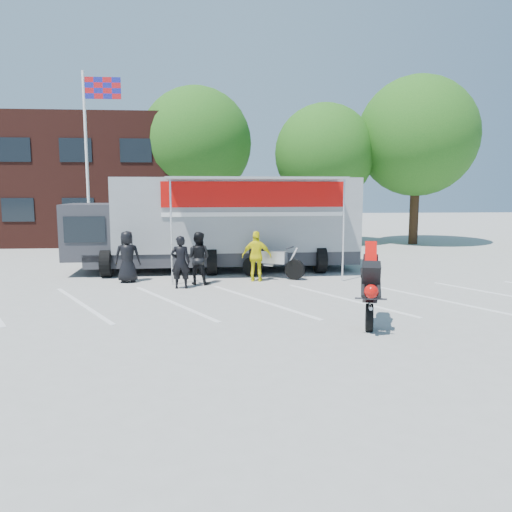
{
  "coord_description": "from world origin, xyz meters",
  "views": [
    {
      "loc": [
        -1.05,
        -12.36,
        3.06
      ],
      "look_at": [
        0.04,
        0.62,
        1.3
      ],
      "focal_mm": 35.0,
      "sensor_mm": 36.0,
      "label": 1
    }
  ],
  "objects": [
    {
      "name": "transporter_truck",
      "position": [
        -0.7,
        6.36,
        0.0
      ],
      "size": [
        11.03,
        5.57,
        3.46
      ],
      "primitive_type": null,
      "rotation": [
        0.0,
        0.0,
        0.03
      ],
      "color": "gray",
      "rests_on": "ground"
    },
    {
      "name": "flagpole",
      "position": [
        -6.24,
        10.0,
        5.05
      ],
      "size": [
        1.61,
        0.12,
        8.0
      ],
      "color": "white",
      "rests_on": "ground"
    },
    {
      "name": "spectator_leather_c",
      "position": [
        -1.58,
        3.6,
        0.85
      ],
      "size": [
        0.98,
        0.87,
        1.69
      ],
      "primitive_type": "imported",
      "rotation": [
        0.0,
        0.0,
        2.82
      ],
      "color": "black",
      "rests_on": "ground"
    },
    {
      "name": "parking_bay_lines",
      "position": [
        0.0,
        1.0,
        0.01
      ],
      "size": [
        18.09,
        13.33,
        0.01
      ],
      "primitive_type": "cube",
      "rotation": [
        0.0,
        0.0,
        0.52
      ],
      "color": "white",
      "rests_on": "ground"
    },
    {
      "name": "stunt_bike_rider",
      "position": [
        2.46,
        -1.43,
        0.0
      ],
      "size": [
        1.28,
        1.93,
        2.08
      ],
      "primitive_type": null,
      "rotation": [
        0.0,
        0.0,
        -0.27
      ],
      "color": "black",
      "rests_on": "ground"
    },
    {
      "name": "spectator_leather_b",
      "position": [
        -2.1,
        2.95,
        0.82
      ],
      "size": [
        0.6,
        0.4,
        1.64
      ],
      "primitive_type": "imported",
      "rotation": [
        0.0,
        0.0,
        3.13
      ],
      "color": "black",
      "rests_on": "ground"
    },
    {
      "name": "office_building",
      "position": [
        -10.0,
        18.0,
        3.5
      ],
      "size": [
        18.0,
        8.0,
        7.0
      ],
      "primitive_type": "cube",
      "color": "#411B15",
      "rests_on": "ground"
    },
    {
      "name": "tree_left",
      "position": [
        -2.0,
        16.0,
        5.57
      ],
      "size": [
        6.12,
        6.12,
        8.64
      ],
      "color": "#382314",
      "rests_on": "ground"
    },
    {
      "name": "parked_motorcycle",
      "position": [
        0.96,
        4.5,
        0.0
      ],
      "size": [
        2.4,
        1.81,
        1.22
      ],
      "primitive_type": null,
      "rotation": [
        0.0,
        0.0,
        1.06
      ],
      "color": "silver",
      "rests_on": "ground"
    },
    {
      "name": "spectator_hivis",
      "position": [
        0.34,
        3.95,
        0.84
      ],
      "size": [
        1.04,
        0.58,
        1.68
      ],
      "primitive_type": "imported",
      "rotation": [
        0.0,
        0.0,
        2.96
      ],
      "color": "#FFF40D",
      "rests_on": "ground"
    },
    {
      "name": "tree_mid",
      "position": [
        5.0,
        15.0,
        4.94
      ],
      "size": [
        5.44,
        5.44,
        7.68
      ],
      "color": "#382314",
      "rests_on": "ground"
    },
    {
      "name": "spectator_leather_a",
      "position": [
        -3.91,
        4.13,
        0.85
      ],
      "size": [
        0.85,
        0.58,
        1.7
      ],
      "primitive_type": "imported",
      "rotation": [
        0.0,
        0.0,
        3.18
      ],
      "color": "black",
      "rests_on": "ground"
    },
    {
      "name": "tree_right",
      "position": [
        10.0,
        14.5,
        5.88
      ],
      "size": [
        6.46,
        6.46,
        9.12
      ],
      "color": "#382314",
      "rests_on": "ground"
    },
    {
      "name": "ground",
      "position": [
        0.0,
        0.0,
        0.0
      ],
      "size": [
        100.0,
        100.0,
        0.0
      ],
      "primitive_type": "plane",
      "color": "#9F9F9A",
      "rests_on": "ground"
    }
  ]
}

